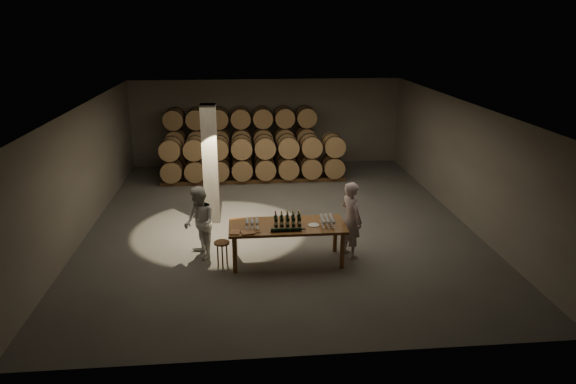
{
  "coord_description": "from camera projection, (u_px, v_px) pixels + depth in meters",
  "views": [
    {
      "loc": [
        -0.97,
        -13.08,
        5.23
      ],
      "look_at": [
        0.18,
        -0.8,
        1.1
      ],
      "focal_mm": 32.0,
      "sensor_mm": 36.0,
      "label": 1
    }
  ],
  "objects": [
    {
      "name": "pen",
      "position": [
        257.0,
        233.0,
        11.0
      ],
      "size": [
        0.14,
        0.06,
        0.01
      ],
      "primitive_type": "cylinder",
      "rotation": [
        0.0,
        1.57,
        0.33
      ],
      "color": "black",
      "rests_on": "tasting_table"
    },
    {
      "name": "bottle_cluster",
      "position": [
        287.0,
        221.0,
        11.38
      ],
      "size": [
        0.6,
        0.23,
        0.32
      ],
      "color": "black",
      "rests_on": "tasting_table"
    },
    {
      "name": "tasting_table",
      "position": [
        287.0,
        229.0,
        11.48
      ],
      "size": [
        2.6,
        1.1,
        0.9
      ],
      "color": "brown",
      "rests_on": "ground"
    },
    {
      "name": "barrel_stack_front",
      "position": [
        253.0,
        158.0,
        17.37
      ],
      "size": [
        6.26,
        0.95,
        1.57
      ],
      "color": "brown",
      "rests_on": "ground"
    },
    {
      "name": "person_man",
      "position": [
        351.0,
        220.0,
        11.75
      ],
      "size": [
        0.67,
        0.78,
        1.8
      ],
      "primitive_type": "imported",
      "rotation": [
        0.0,
        0.0,
        2.01
      ],
      "color": "beige",
      "rests_on": "ground"
    },
    {
      "name": "notebook_near",
      "position": [
        248.0,
        233.0,
        10.98
      ],
      "size": [
        0.32,
        0.27,
        0.03
      ],
      "primitive_type": "cube",
      "rotation": [
        0.0,
        0.0,
        0.19
      ],
      "color": "#9C6138",
      "rests_on": "tasting_table"
    },
    {
      "name": "stool",
      "position": [
        222.0,
        246.0,
        11.38
      ],
      "size": [
        0.35,
        0.35,
        0.58
      ],
      "rotation": [
        0.0,
        0.0,
        0.04
      ],
      "color": "brown",
      "rests_on": "ground"
    },
    {
      "name": "barrel_stack_back",
      "position": [
        241.0,
        138.0,
        18.54
      ],
      "size": [
        5.48,
        0.95,
        2.31
      ],
      "color": "brown",
      "rests_on": "ground"
    },
    {
      "name": "plate",
      "position": [
        314.0,
        225.0,
        11.41
      ],
      "size": [
        0.25,
        0.25,
        0.01
      ],
      "primitive_type": "cylinder",
      "color": "white",
      "rests_on": "tasting_table"
    },
    {
      "name": "glass_cluster_left",
      "position": [
        252.0,
        222.0,
        11.26
      ],
      "size": [
        0.31,
        0.31,
        0.18
      ],
      "color": "silver",
      "rests_on": "tasting_table"
    },
    {
      "name": "lying_bottles",
      "position": [
        287.0,
        230.0,
        11.07
      ],
      "size": [
        0.76,
        0.08,
        0.08
      ],
      "color": "black",
      "rests_on": "tasting_table"
    },
    {
      "name": "notebook_corner",
      "position": [
        235.0,
        232.0,
        11.01
      ],
      "size": [
        0.24,
        0.29,
        0.02
      ],
      "primitive_type": "cube",
      "rotation": [
        0.0,
        0.0,
        -0.15
      ],
      "color": "#9C6138",
      "rests_on": "tasting_table"
    },
    {
      "name": "glass_cluster_right",
      "position": [
        327.0,
        219.0,
        11.45
      ],
      "size": [
        0.3,
        0.52,
        0.17
      ],
      "color": "silver",
      "rests_on": "tasting_table"
    },
    {
      "name": "room",
      "position": [
        210.0,
        165.0,
        13.62
      ],
      "size": [
        12.0,
        12.0,
        12.0
      ],
      "color": "#565350",
      "rests_on": "ground"
    },
    {
      "name": "person_woman",
      "position": [
        199.0,
        223.0,
        11.69
      ],
      "size": [
        0.91,
        1.01,
        1.7
      ],
      "primitive_type": "imported",
      "rotation": [
        0.0,
        0.0,
        -1.17
      ],
      "color": "silver",
      "rests_on": "ground"
    }
  ]
}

